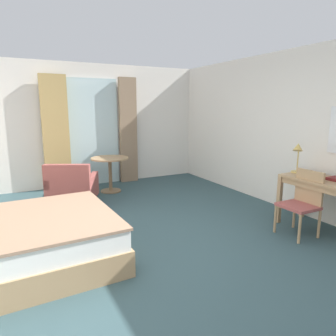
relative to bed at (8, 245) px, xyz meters
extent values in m
cube|color=#334C51|center=(1.58, -0.26, -0.34)|extent=(6.06, 7.90, 0.10)
cube|color=silver|center=(1.58, 3.44, 1.04)|extent=(5.66, 0.12, 2.66)
cube|color=silver|center=(4.35, -0.26, 1.04)|extent=(0.12, 7.50, 2.66)
cube|color=silver|center=(1.79, 3.36, 0.88)|extent=(1.15, 0.02, 2.34)
cube|color=tan|center=(1.00, 3.26, 0.90)|extent=(0.53, 0.10, 2.38)
cube|color=#897056|center=(2.59, 3.26, 0.90)|extent=(0.40, 0.10, 2.38)
cube|color=tan|center=(0.07, 0.00, -0.15)|extent=(2.16, 1.68, 0.29)
cube|color=white|center=(0.07, 0.00, 0.11)|extent=(2.09, 1.63, 0.22)
cube|color=#99755B|center=(0.42, 0.02, 0.24)|extent=(1.44, 1.64, 0.03)
cube|color=tan|center=(3.93, -0.89, 0.45)|extent=(0.61, 1.22, 0.04)
cube|color=tan|center=(3.93, -0.89, 0.39)|extent=(0.56, 1.16, 0.08)
cube|color=tan|center=(4.19, -0.31, 0.07)|extent=(0.06, 0.06, 0.72)
cube|color=tan|center=(3.66, -0.32, 0.07)|extent=(0.06, 0.06, 0.72)
cube|color=#9E4C47|center=(3.51, -0.78, 0.12)|extent=(0.42, 0.45, 0.04)
cube|color=tan|center=(3.70, -0.78, 0.37)|extent=(0.04, 0.43, 0.46)
cylinder|color=tan|center=(3.32, -0.57, -0.09)|extent=(0.04, 0.04, 0.39)
cylinder|color=tan|center=(3.32, -0.98, -0.09)|extent=(0.04, 0.04, 0.39)
cylinder|color=tan|center=(3.70, -0.58, -0.09)|extent=(0.04, 0.04, 0.39)
cylinder|color=tan|center=(3.69, -0.99, -0.09)|extent=(0.04, 0.04, 0.39)
cylinder|color=tan|center=(3.96, -0.34, 0.47)|extent=(0.18, 0.18, 0.02)
cylinder|color=tan|center=(3.96, -0.34, 0.66)|extent=(0.02, 0.02, 0.35)
cone|color=tan|center=(3.86, -0.41, 0.87)|extent=(0.17, 0.16, 0.16)
cube|color=#9E4C47|center=(1.07, 2.04, -0.06)|extent=(1.02, 1.01, 0.27)
cube|color=#9E4C47|center=(0.93, 1.75, 0.29)|extent=(0.74, 0.44, 0.42)
cube|color=#9E4C47|center=(1.37, 1.89, 0.16)|extent=(0.42, 0.72, 0.16)
cube|color=#9E4C47|center=(0.76, 2.18, 0.16)|extent=(0.42, 0.72, 0.16)
cylinder|color=#4C3D2D|center=(1.50, 2.18, -0.24)|extent=(0.04, 0.04, 0.10)
cylinder|color=#4C3D2D|center=(0.91, 2.46, -0.24)|extent=(0.04, 0.04, 0.10)
cylinder|color=#4C3D2D|center=(1.22, 1.61, -0.24)|extent=(0.04, 0.04, 0.10)
cylinder|color=#4C3D2D|center=(0.64, 1.89, -0.24)|extent=(0.04, 0.04, 0.10)
cylinder|color=tan|center=(1.92, 2.56, 0.41)|extent=(0.76, 0.76, 0.03)
cylinder|color=brown|center=(1.92, 2.56, 0.05)|extent=(0.07, 0.07, 0.69)
cylinder|color=brown|center=(1.92, 2.56, -0.28)|extent=(0.42, 0.42, 0.02)
camera|label=1|loc=(0.11, -3.51, 1.44)|focal=32.98mm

